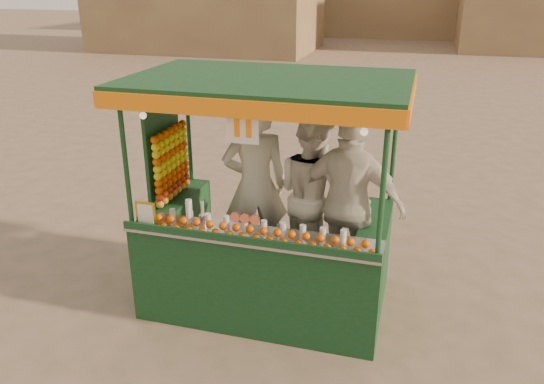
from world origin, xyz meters
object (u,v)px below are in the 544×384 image
(juice_cart, at_px, (259,238))
(vendor_right, at_px, (350,204))
(vendor_middle, at_px, (312,194))
(vendor_left, at_px, (255,186))

(juice_cart, bearing_deg, vendor_right, 8.65)
(juice_cart, height_order, vendor_middle, juice_cart)
(vendor_left, bearing_deg, vendor_middle, 166.42)
(juice_cart, bearing_deg, vendor_left, 113.48)
(vendor_middle, relative_size, vendor_right, 0.94)
(vendor_middle, height_order, vendor_right, vendor_right)
(juice_cart, relative_size, vendor_middle, 1.52)
(vendor_right, bearing_deg, vendor_middle, -22.75)
(vendor_right, bearing_deg, vendor_left, 0.75)
(vendor_left, distance_m, vendor_right, 1.05)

